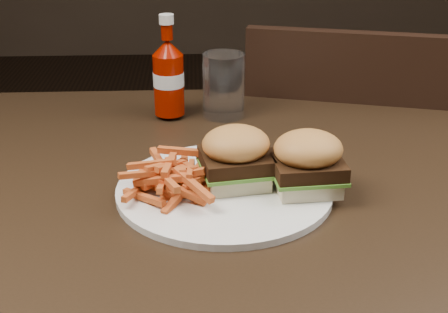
{
  "coord_description": "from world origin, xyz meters",
  "views": [
    {
      "loc": [
        0.02,
        -0.8,
        1.15
      ],
      "look_at": [
        0.05,
        -0.04,
        0.8
      ],
      "focal_mm": 50.0,
      "sensor_mm": 36.0,
      "label": 1
    }
  ],
  "objects_px": {
    "chair_far": "(341,201)",
    "plate": "(224,190)",
    "dining_table": "(186,190)",
    "ketchup_bottle": "(169,85)",
    "tumbler": "(224,86)"
  },
  "relations": [
    {
      "from": "ketchup_bottle",
      "to": "tumbler",
      "type": "distance_m",
      "value": 0.1
    },
    {
      "from": "chair_far",
      "to": "tumbler",
      "type": "height_order",
      "value": "tumbler"
    },
    {
      "from": "chair_far",
      "to": "dining_table",
      "type": "bearing_deg",
      "value": 69.51
    },
    {
      "from": "chair_far",
      "to": "ketchup_bottle",
      "type": "relative_size",
      "value": 3.96
    },
    {
      "from": "chair_far",
      "to": "ketchup_bottle",
      "type": "distance_m",
      "value": 0.6
    },
    {
      "from": "chair_far",
      "to": "plate",
      "type": "distance_m",
      "value": 0.71
    },
    {
      "from": "plate",
      "to": "ketchup_bottle",
      "type": "bearing_deg",
      "value": 105.48
    },
    {
      "from": "plate",
      "to": "ketchup_bottle",
      "type": "xyz_separation_m",
      "value": [
        -0.08,
        0.3,
        0.06
      ]
    },
    {
      "from": "ketchup_bottle",
      "to": "tumbler",
      "type": "bearing_deg",
      "value": 1.69
    },
    {
      "from": "dining_table",
      "to": "plate",
      "type": "relative_size",
      "value": 4.09
    },
    {
      "from": "plate",
      "to": "ketchup_bottle",
      "type": "height_order",
      "value": "ketchup_bottle"
    },
    {
      "from": "chair_far",
      "to": "plate",
      "type": "relative_size",
      "value": 1.44
    },
    {
      "from": "dining_table",
      "to": "plate",
      "type": "bearing_deg",
      "value": -43.43
    },
    {
      "from": "plate",
      "to": "tumbler",
      "type": "height_order",
      "value": "tumbler"
    },
    {
      "from": "ketchup_bottle",
      "to": "plate",
      "type": "bearing_deg",
      "value": -74.52
    }
  ]
}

